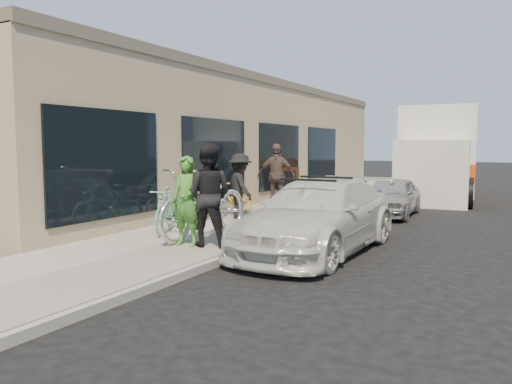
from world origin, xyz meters
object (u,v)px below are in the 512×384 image
at_px(tandem_bike, 206,203).
at_px(bystander_a, 240,186).
at_px(bike_rack, 213,198).
at_px(moving_truck, 438,158).
at_px(cruiser_bike_a, 165,210).
at_px(cruiser_bike_c, 229,195).
at_px(man_standing, 208,195).
at_px(sandwich_board, 289,183).
at_px(bystander_b, 276,176).
at_px(woman_rider, 187,201).
at_px(sedan_white, 318,216).
at_px(cruiser_bike_b, 210,203).
at_px(sedan_silver, 391,196).

height_order(tandem_bike, bystander_a, bystander_a).
relative_size(bike_rack, moving_truck, 0.12).
relative_size(bike_rack, cruiser_bike_a, 0.52).
xyz_separation_m(cruiser_bike_a, cruiser_bike_c, (-0.31, 3.05, 0.03)).
bearing_deg(tandem_bike, man_standing, -48.66).
xyz_separation_m(sandwich_board, cruiser_bike_c, (0.21, -4.21, -0.04)).
bearing_deg(bystander_b, cruiser_bike_c, -124.03).
bearing_deg(moving_truck, sandwich_board, -136.28).
bearing_deg(woman_rider, tandem_bike, 96.59).
distance_m(sandwich_board, cruiser_bike_a, 7.28).
xyz_separation_m(sedan_white, cruiser_bike_b, (-3.40, 1.48, -0.09)).
height_order(cruiser_bike_a, cruiser_bike_c, cruiser_bike_c).
bearing_deg(bike_rack, sedan_white, -27.40).
bearing_deg(sedan_silver, cruiser_bike_b, -132.91).
distance_m(sandwich_board, sedan_white, 7.77).
distance_m(bike_rack, sedan_silver, 5.13).
bearing_deg(woman_rider, bystander_a, 99.64).
bearing_deg(cruiser_bike_b, moving_truck, 65.70).
distance_m(moving_truck, man_standing, 12.80).
distance_m(sedan_silver, woman_rider, 7.14).
bearing_deg(woman_rider, man_standing, 18.60).
distance_m(sedan_silver, bystander_a, 4.56).
distance_m(sedan_white, bystander_a, 3.51).
bearing_deg(sedan_white, sandwich_board, 120.72).
bearing_deg(tandem_bike, cruiser_bike_a, -175.56).
distance_m(woman_rider, man_standing, 0.41).
bearing_deg(bystander_b, sedan_silver, 0.86).
distance_m(bike_rack, moving_truck, 10.45).
relative_size(sedan_silver, bystander_b, 1.71).
relative_size(woman_rider, cruiser_bike_b, 0.99).
bearing_deg(bystander_b, bike_rack, -119.57).
relative_size(moving_truck, bystander_b, 3.78).
xyz_separation_m(tandem_bike, man_standing, (0.53, -0.70, 0.24)).
xyz_separation_m(cruiser_bike_b, bystander_a, (0.54, 0.53, 0.38)).
relative_size(sedan_silver, cruiser_bike_a, 2.02).
xyz_separation_m(sedan_white, sedan_silver, (0.04, 5.51, -0.12)).
distance_m(tandem_bike, cruiser_bike_c, 3.33).
relative_size(sedan_white, sedan_silver, 1.45).
bearing_deg(cruiser_bike_b, bike_rack, 107.97).
relative_size(moving_truck, man_standing, 3.84).
distance_m(cruiser_bike_a, bystander_a, 2.52).
distance_m(moving_truck, bystander_b, 7.87).
bearing_deg(sandwich_board, sedan_silver, -36.23).
xyz_separation_m(woman_rider, cruiser_bike_b, (-1.36, 2.79, -0.38)).
relative_size(man_standing, cruiser_bike_c, 1.08).
distance_m(tandem_bike, bystander_a, 2.55).
distance_m(bike_rack, cruiser_bike_a, 2.31).
relative_size(sedan_white, cruiser_bike_a, 2.92).
xyz_separation_m(cruiser_bike_c, bystander_b, (0.49, 1.81, 0.43)).
height_order(man_standing, cruiser_bike_a, man_standing).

